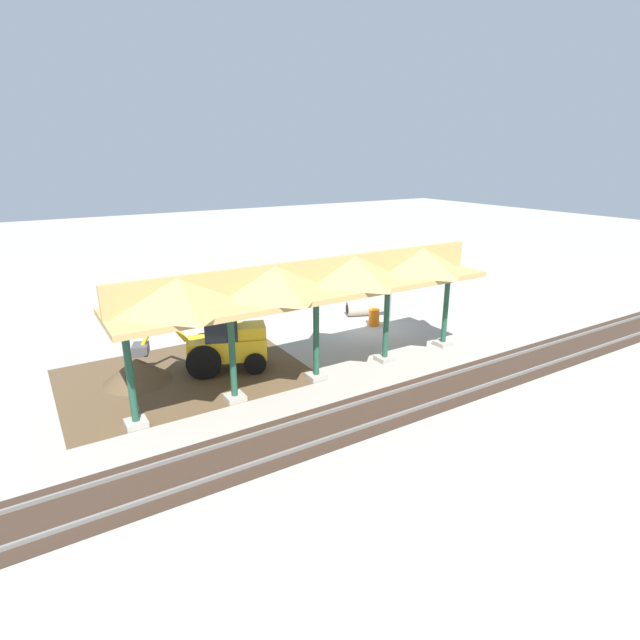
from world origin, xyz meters
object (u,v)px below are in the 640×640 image
(concrete_pipe, at_px, (359,309))
(traffic_barrel, at_px, (374,317))
(stop_sign, at_px, (391,291))
(backhoe, at_px, (223,342))

(concrete_pipe, distance_m, traffic_barrel, 1.82)
(stop_sign, relative_size, traffic_barrel, 2.58)
(concrete_pipe, height_order, traffic_barrel, traffic_barrel)
(stop_sign, distance_m, traffic_barrel, 1.73)
(stop_sign, distance_m, backhoe, 10.19)
(stop_sign, height_order, traffic_barrel, stop_sign)
(stop_sign, relative_size, concrete_pipe, 1.43)
(stop_sign, distance_m, concrete_pipe, 2.25)
(stop_sign, xyz_separation_m, concrete_pipe, (0.86, -1.65, -1.27))
(backhoe, relative_size, traffic_barrel, 5.94)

